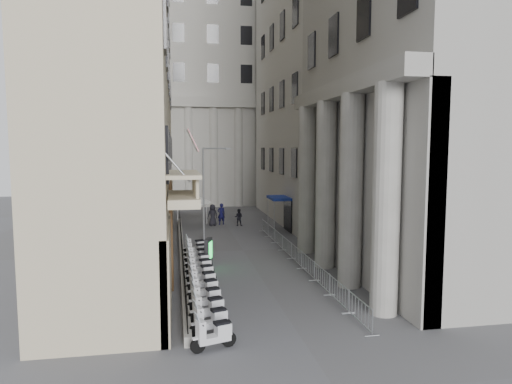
% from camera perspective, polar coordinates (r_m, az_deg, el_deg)
% --- Properties ---
extents(left_building, '(5.00, 36.00, 34.00)m').
position_cam_1_polar(left_building, '(35.60, -15.35, 21.28)').
color(left_building, '#B7AA8D').
rests_on(left_building, ground).
extents(far_building, '(22.00, 10.00, 30.00)m').
position_cam_1_polar(far_building, '(60.81, -5.77, 12.92)').
color(far_building, '#B2B0A8').
rests_on(far_building, ground).
extents(iron_fence, '(0.30, 28.00, 1.40)m').
position_cam_1_polar(iron_fence, '(31.02, -9.24, -8.03)').
color(iron_fence, black).
rests_on(iron_fence, ground).
extents(blue_awning, '(1.60, 3.00, 3.00)m').
position_cam_1_polar(blue_awning, '(39.83, 2.87, -4.90)').
color(blue_awning, navy).
rests_on(blue_awning, ground).
extents(flag, '(1.00, 1.40, 8.20)m').
position_cam_1_polar(flag, '(18.65, -7.60, -17.45)').
color(flag, '#9E0C11').
rests_on(flag, ground).
extents(scooter_0, '(1.50, 0.94, 1.50)m').
position_cam_1_polar(scooter_0, '(17.50, -5.26, -19.04)').
color(scooter_0, silver).
rests_on(scooter_0, ground).
extents(scooter_1, '(1.50, 0.94, 1.50)m').
position_cam_1_polar(scooter_1, '(18.72, -5.62, -17.33)').
color(scooter_1, silver).
rests_on(scooter_1, ground).
extents(scooter_2, '(1.50, 0.94, 1.50)m').
position_cam_1_polar(scooter_2, '(19.96, -5.94, -15.84)').
color(scooter_2, silver).
rests_on(scooter_2, ground).
extents(scooter_3, '(1.50, 0.94, 1.50)m').
position_cam_1_polar(scooter_3, '(21.21, -6.21, -14.52)').
color(scooter_3, silver).
rests_on(scooter_3, ground).
extents(scooter_4, '(1.50, 0.94, 1.50)m').
position_cam_1_polar(scooter_4, '(22.47, -6.45, -13.34)').
color(scooter_4, silver).
rests_on(scooter_4, ground).
extents(scooter_5, '(1.50, 0.94, 1.50)m').
position_cam_1_polar(scooter_5, '(23.74, -6.66, -12.29)').
color(scooter_5, silver).
rests_on(scooter_5, ground).
extents(scooter_6, '(1.50, 0.94, 1.50)m').
position_cam_1_polar(scooter_6, '(25.02, -6.85, -11.35)').
color(scooter_6, silver).
rests_on(scooter_6, ground).
extents(scooter_7, '(1.50, 0.94, 1.50)m').
position_cam_1_polar(scooter_7, '(26.30, -7.02, -10.50)').
color(scooter_7, silver).
rests_on(scooter_7, ground).
extents(scooter_8, '(1.50, 0.94, 1.50)m').
position_cam_1_polar(scooter_8, '(27.59, -7.18, -9.73)').
color(scooter_8, silver).
rests_on(scooter_8, ground).
extents(scooter_9, '(1.50, 0.94, 1.50)m').
position_cam_1_polar(scooter_9, '(28.88, -7.32, -9.03)').
color(scooter_9, silver).
rests_on(scooter_9, ground).
extents(scooter_10, '(1.50, 0.94, 1.50)m').
position_cam_1_polar(scooter_10, '(30.18, -7.44, -8.39)').
color(scooter_10, silver).
rests_on(scooter_10, ground).
extents(scooter_11, '(1.50, 0.94, 1.50)m').
position_cam_1_polar(scooter_11, '(31.48, -7.56, -7.80)').
color(scooter_11, silver).
rests_on(scooter_11, ground).
extents(barrier_0, '(0.60, 2.40, 1.10)m').
position_cam_1_polar(barrier_0, '(20.04, 12.84, -15.87)').
color(barrier_0, '#ABAEB3').
rests_on(barrier_0, ground).
extents(barrier_1, '(0.60, 2.40, 1.10)m').
position_cam_1_polar(barrier_1, '(22.21, 10.26, -13.63)').
color(barrier_1, '#ABAEB3').
rests_on(barrier_1, ground).
extents(barrier_2, '(0.60, 2.40, 1.10)m').
position_cam_1_polar(barrier_2, '(24.45, 8.18, -11.78)').
color(barrier_2, '#ABAEB3').
rests_on(barrier_2, ground).
extents(barrier_3, '(0.60, 2.40, 1.10)m').
position_cam_1_polar(barrier_3, '(26.73, 6.47, -10.23)').
color(barrier_3, '#ABAEB3').
rests_on(barrier_3, ground).
extents(barrier_4, '(0.60, 2.40, 1.10)m').
position_cam_1_polar(barrier_4, '(29.05, 5.05, -8.92)').
color(barrier_4, '#ABAEB3').
rests_on(barrier_4, ground).
extents(barrier_5, '(0.60, 2.40, 1.10)m').
position_cam_1_polar(barrier_5, '(31.40, 3.85, -7.80)').
color(barrier_5, '#ABAEB3').
rests_on(barrier_5, ground).
extents(barrier_6, '(0.60, 2.40, 1.10)m').
position_cam_1_polar(barrier_6, '(33.76, 2.82, -6.83)').
color(barrier_6, '#ABAEB3').
rests_on(barrier_6, ground).
extents(barrier_7, '(0.60, 2.40, 1.10)m').
position_cam_1_polar(barrier_7, '(36.15, 1.93, -5.99)').
color(barrier_7, '#ABAEB3').
rests_on(barrier_7, ground).
extents(barrier_8, '(0.60, 2.40, 1.10)m').
position_cam_1_polar(barrier_8, '(38.55, 1.15, -5.25)').
color(barrier_8, '#ABAEB3').
rests_on(barrier_8, ground).
extents(security_tent, '(3.95, 3.95, 3.21)m').
position_cam_1_polar(security_tent, '(42.41, -8.61, -0.65)').
color(security_tent, silver).
rests_on(security_tent, ground).
extents(street_lamp, '(2.33, 0.73, 7.25)m').
position_cam_1_polar(street_lamp, '(35.84, -6.21, 0.78)').
color(street_lamp, gray).
rests_on(street_lamp, ground).
extents(info_kiosk, '(0.54, 0.90, 1.83)m').
position_cam_1_polar(info_kiosk, '(27.82, -5.96, -7.62)').
color(info_kiosk, black).
rests_on(info_kiosk, ground).
extents(pedestrian_a, '(0.82, 0.63, 2.01)m').
position_cam_1_polar(pedestrian_a, '(43.05, -4.37, -2.76)').
color(pedestrian_a, black).
rests_on(pedestrian_a, ground).
extents(pedestrian_b, '(0.92, 0.82, 1.58)m').
position_cam_1_polar(pedestrian_b, '(42.38, -2.18, -3.17)').
color(pedestrian_b, black).
rests_on(pedestrian_b, ground).
extents(pedestrian_c, '(1.13, 0.91, 2.01)m').
position_cam_1_polar(pedestrian_c, '(42.48, -5.44, -2.88)').
color(pedestrian_c, black).
rests_on(pedestrian_c, ground).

